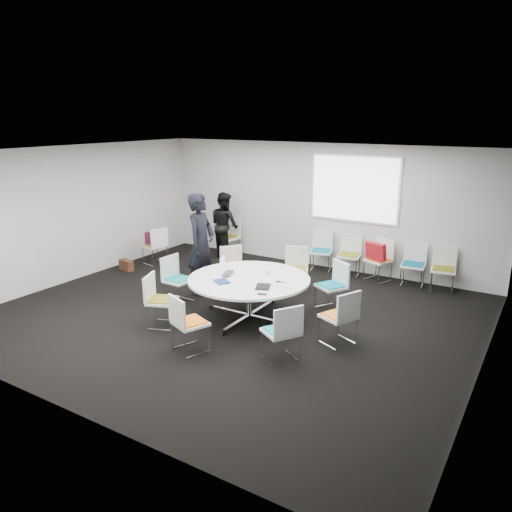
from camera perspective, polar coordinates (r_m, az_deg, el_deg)
The scene contains 31 objects.
room_shell at distance 8.36m, azimuth -2.05°, elevation 2.10°, with size 8.08×7.08×2.88m.
conference_table at distance 8.49m, azimuth -0.81°, elevation -3.87°, with size 2.06×2.06×0.73m.
projection_screen at distance 11.01m, azimuth 11.15°, elevation 7.53°, with size 1.90×0.03×1.35m, color white.
chair_ring_a at distance 7.76m, azimuth 9.41°, elevation -8.02°, with size 0.60×0.60×0.88m.
chair_ring_b at distance 9.04m, azimuth 8.61°, elevation -4.45°, with size 0.62×0.62×0.88m.
chair_ring_c at distance 9.90m, azimuth 4.59°, elevation -2.53°, with size 0.60×0.60×0.88m.
chair_ring_d at distance 9.92m, azimuth -2.47°, elevation -2.45°, with size 0.63×0.63×0.88m.
chair_ring_e at distance 9.39m, azimuth -8.85°, elevation -3.71°, with size 0.47×0.48×0.88m.
chair_ring_f at distance 8.42m, azimuth -10.72°, elevation -6.12°, with size 0.59×0.59×0.88m.
chair_ring_g at distance 7.50m, azimuth -7.58°, elevation -8.80°, with size 0.59×0.59×0.88m.
chair_ring_h at distance 7.16m, azimuth 2.91°, elevation -9.90°, with size 0.62×0.63×0.88m.
chair_back_a at distance 11.29m, azimuth 7.42°, elevation -0.29°, with size 0.56×0.55×0.88m.
chair_back_b at distance 11.05m, azimuth 10.55°, elevation -0.79°, with size 0.53×0.52×0.88m.
chair_back_c at distance 10.81m, azimuth 13.78°, elevation -1.35°, with size 0.59×0.59×0.88m.
chair_back_d at distance 10.66m, azimuth 17.46°, elevation -1.87°, with size 0.51×0.50×0.88m.
chair_back_e at distance 10.55m, azimuth 20.53°, elevation -2.35°, with size 0.53×0.52×0.88m.
chair_spare_left at distance 11.92m, azimuth -11.44°, elevation 0.38°, with size 0.54×0.55×0.88m.
chair_person_back at distance 12.44m, azimuth -3.13°, elevation 1.33°, with size 0.53×0.52×0.88m.
person_main at distance 9.65m, azimuth -6.30°, elevation 1.36°, with size 0.72×0.47×1.98m, color black.
person_back at distance 12.19m, azimuth -3.62°, elevation 3.57°, with size 0.78×0.61×1.60m, color black.
laptop at distance 8.60m, azimuth -2.90°, elevation -2.06°, with size 0.36×0.23×0.03m, color #333338.
laptop_lid at distance 8.81m, azimuth -3.85°, elevation -0.84°, with size 0.30×0.02×0.22m, color silver.
notebook_black at distance 7.97m, azimuth 0.80°, elevation -3.52°, with size 0.22×0.30×0.02m, color black.
tablet_folio at distance 8.23m, azimuth -3.93°, elevation -2.92°, with size 0.26×0.20×0.03m, color navy.
papers_right at distance 8.29m, azimuth 2.51°, elevation -2.82°, with size 0.30×0.21×0.00m, color white.
papers_front at distance 8.13m, azimuth 3.04°, elevation -3.21°, with size 0.30×0.21×0.00m, color silver.
cup at distance 8.59m, azimuth 1.29°, elevation -1.85°, with size 0.08×0.08×0.09m, color white.
phone at distance 7.67m, azimuth 0.71°, elevation -4.38°, with size 0.14×0.07×0.01m, color black.
maroon_bag at distance 11.84m, azimuth -11.57°, elevation 2.00°, with size 0.40×0.14×0.28m, color #4C142C.
brown_bag at distance 11.62m, azimuth -14.59°, elevation -1.01°, with size 0.36×0.16×0.24m, color #3E2214.
red_jacket at distance 10.49m, azimuth 13.52°, elevation 0.56°, with size 0.44×0.10×0.35m, color #AB151D.
Camera 1 is at (4.60, -6.76, 3.38)m, focal length 35.00 mm.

